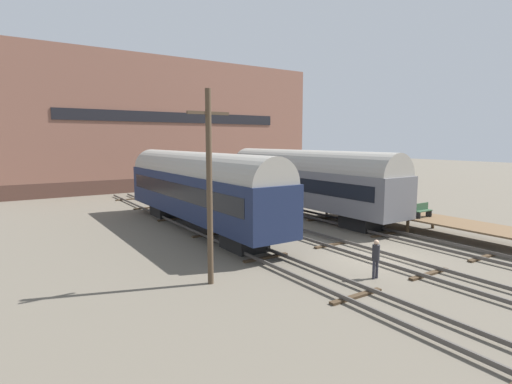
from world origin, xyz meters
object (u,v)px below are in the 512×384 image
at_px(train_car_navy, 197,186).
at_px(train_car_grey, 306,179).
at_px(bench, 422,210).
at_px(person_worker, 376,255).
at_px(utility_pole, 209,185).

distance_m(train_car_navy, train_car_grey, 9.21).
relative_size(train_car_navy, bench, 12.93).
distance_m(bench, person_worker, 10.37).
bearing_deg(train_car_navy, train_car_grey, -0.91).
bearing_deg(train_car_grey, person_worker, -118.56).
xyz_separation_m(train_car_navy, person_worker, (2.25, -12.94, -1.91)).
bearing_deg(person_worker, utility_pole, 151.37).
xyz_separation_m(train_car_navy, utility_pole, (-3.91, -9.57, 1.18)).
relative_size(person_worker, utility_pole, 0.22).
distance_m(train_car_grey, person_worker, 14.68).
xyz_separation_m(train_car_grey, utility_pole, (-13.12, -9.42, 1.20)).
bearing_deg(bench, person_worker, -156.04).
distance_m(train_car_grey, utility_pole, 16.20).
bearing_deg(train_car_grey, utility_pole, -144.32).
bearing_deg(utility_pole, bench, 3.09).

